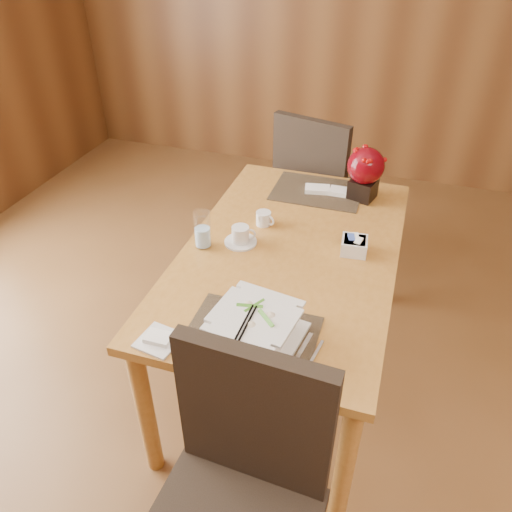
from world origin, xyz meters
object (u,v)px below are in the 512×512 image
(water_glass, at_px, (202,230))
(sugar_caddy, at_px, (354,246))
(soup_setting, at_px, (255,328))
(creamer_jug, at_px, (263,218))
(coffee_cup, at_px, (240,236))
(berry_decor, at_px, (365,171))
(dining_table, at_px, (290,267))
(far_chair, at_px, (317,185))
(bread_plate, at_px, (159,340))
(near_chair, at_px, (238,493))

(water_glass, relative_size, sugar_caddy, 1.58)
(soup_setting, xyz_separation_m, creamer_jug, (-0.19, 0.73, -0.03))
(coffee_cup, distance_m, berry_decor, 0.74)
(dining_table, xyz_separation_m, berry_decor, (0.23, 0.55, 0.25))
(sugar_caddy, height_order, berry_decor, berry_decor)
(berry_decor, bearing_deg, far_chair, 126.77)
(dining_table, distance_m, far_chair, 0.96)
(coffee_cup, xyz_separation_m, sugar_caddy, (0.48, 0.08, -0.00))
(berry_decor, bearing_deg, water_glass, -132.91)
(dining_table, xyz_separation_m, soup_setting, (0.02, -0.57, 0.16))
(water_glass, xyz_separation_m, berry_decor, (0.60, 0.64, 0.07))
(creamer_jug, relative_size, bread_plate, 0.67)
(soup_setting, relative_size, far_chair, 0.33)
(creamer_jug, height_order, far_chair, far_chair)
(dining_table, xyz_separation_m, water_glass, (-0.37, -0.09, 0.18))
(near_chair, bearing_deg, soup_setting, 105.16)
(soup_setting, bearing_deg, creamer_jug, 113.90)
(sugar_caddy, height_order, near_chair, near_chair)
(creamer_jug, relative_size, sugar_caddy, 0.83)
(berry_decor, bearing_deg, dining_table, -112.32)
(dining_table, xyz_separation_m, far_chair, (-0.07, 0.96, -0.08))
(water_glass, distance_m, creamer_jug, 0.32)
(dining_table, height_order, coffee_cup, coffee_cup)
(sugar_caddy, xyz_separation_m, berry_decor, (-0.03, 0.49, 0.12))
(dining_table, relative_size, water_glass, 8.85)
(water_glass, distance_m, far_chair, 1.12)
(sugar_caddy, relative_size, far_chair, 0.10)
(berry_decor, relative_size, far_chair, 0.26)
(coffee_cup, relative_size, water_glass, 0.85)
(near_chair, bearing_deg, water_glass, 120.88)
(soup_setting, bearing_deg, bread_plate, -152.14)
(sugar_caddy, xyz_separation_m, near_chair, (-0.15, -1.08, -0.20))
(near_chair, bearing_deg, dining_table, 99.59)
(far_chair, bearing_deg, berry_decor, 141.88)
(soup_setting, bearing_deg, far_chair, 102.66)
(dining_table, distance_m, near_chair, 1.02)
(creamer_jug, relative_size, berry_decor, 0.33)
(coffee_cup, distance_m, water_glass, 0.17)
(dining_table, bearing_deg, berry_decor, 67.68)
(soup_setting, height_order, coffee_cup, soup_setting)
(dining_table, bearing_deg, coffee_cup, -175.74)
(soup_setting, relative_size, sugar_caddy, 3.18)
(bread_plate, bearing_deg, far_chair, 82.36)
(sugar_caddy, bearing_deg, soup_setting, -111.03)
(bread_plate, height_order, near_chair, near_chair)
(coffee_cup, distance_m, sugar_caddy, 0.49)
(dining_table, height_order, water_glass, water_glass)
(soup_setting, distance_m, far_chair, 1.54)
(coffee_cup, height_order, near_chair, near_chair)
(soup_setting, distance_m, water_glass, 0.61)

